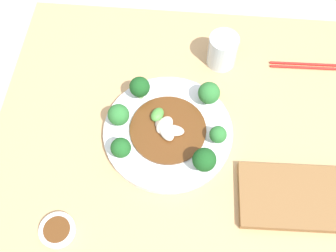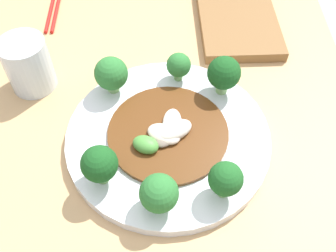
{
  "view_description": "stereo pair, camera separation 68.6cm",
  "coord_description": "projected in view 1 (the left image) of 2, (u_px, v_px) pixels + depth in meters",
  "views": [
    {
      "loc": [
        0.01,
        -0.48,
        1.58
      ],
      "look_at": [
        -0.03,
        -0.04,
        0.77
      ],
      "focal_mm": 42.0,
      "sensor_mm": 36.0,
      "label": 1
    },
    {
      "loc": [
        -0.38,
        -0.04,
        1.23
      ],
      "look_at": [
        -0.03,
        -0.04,
        0.77
      ],
      "focal_mm": 42.0,
      "sensor_mm": 36.0,
      "label": 2
    }
  ],
  "objects": [
    {
      "name": "table",
      "position": [
        179.0,
        173.0,
        1.3
      ],
      "size": [
        0.92,
        0.73,
        0.73
      ],
      "color": "tan",
      "rests_on": "ground_plane"
    },
    {
      "name": "broccoli_northeast",
      "position": [
        209.0,
        93.0,
        0.95
      ],
      "size": [
        0.05,
        0.05,
        0.06
      ],
      "color": "#89B76B",
      "rests_on": "plate"
    },
    {
      "name": "broccoli_southeast",
      "position": [
        204.0,
        160.0,
        0.86
      ],
      "size": [
        0.05,
        0.05,
        0.07
      ],
      "color": "#89B76B",
      "rests_on": "plate"
    },
    {
      "name": "cutting_board",
      "position": [
        296.0,
        197.0,
        0.87
      ],
      "size": [
        0.26,
        0.16,
        0.02
      ],
      "color": "brown",
      "rests_on": "table"
    },
    {
      "name": "drinking_glass",
      "position": [
        222.0,
        51.0,
        1.02
      ],
      "size": [
        0.08,
        0.08,
        0.09
      ],
      "color": "silver",
      "rests_on": "table"
    },
    {
      "name": "ground_plane",
      "position": [
        177.0,
        206.0,
        1.62
      ],
      "size": [
        8.0,
        8.0,
        0.0
      ],
      "primitive_type": "plane",
      "color": "#B7B2A8"
    },
    {
      "name": "sauce_dish",
      "position": [
        57.0,
        230.0,
        0.84
      ],
      "size": [
        0.08,
        0.08,
        0.02
      ],
      "color": "silver",
      "rests_on": "table"
    },
    {
      "name": "chopsticks",
      "position": [
        309.0,
        66.0,
        1.05
      ],
      "size": [
        0.21,
        0.03,
        0.01
      ],
      "color": "red",
      "rests_on": "table"
    },
    {
      "name": "stirfry_center",
      "position": [
        167.0,
        128.0,
        0.94
      ],
      "size": [
        0.18,
        0.18,
        0.02
      ],
      "color": "#5B3314",
      "rests_on": "plate"
    },
    {
      "name": "plate",
      "position": [
        168.0,
        132.0,
        0.95
      ],
      "size": [
        0.31,
        0.31,
        0.02
      ],
      "color": "silver",
      "rests_on": "table"
    },
    {
      "name": "broccoli_northwest",
      "position": [
        140.0,
        87.0,
        0.96
      ],
      "size": [
        0.05,
        0.05,
        0.06
      ],
      "color": "#70A356",
      "rests_on": "plate"
    },
    {
      "name": "broccoli_east",
      "position": [
        218.0,
        135.0,
        0.9
      ],
      "size": [
        0.04,
        0.04,
        0.05
      ],
      "color": "#70A356",
      "rests_on": "plate"
    },
    {
      "name": "broccoli_southwest",
      "position": [
        121.0,
        148.0,
        0.88
      ],
      "size": [
        0.05,
        0.05,
        0.06
      ],
      "color": "#7AAD5B",
      "rests_on": "plate"
    },
    {
      "name": "broccoli_west",
      "position": [
        119.0,
        115.0,
        0.93
      ],
      "size": [
        0.05,
        0.05,
        0.06
      ],
      "color": "#70A356",
      "rests_on": "plate"
    }
  ]
}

